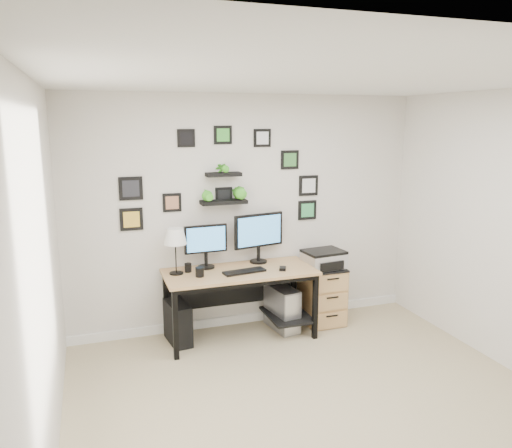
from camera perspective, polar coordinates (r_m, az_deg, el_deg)
name	(u,v)px	position (r m, az deg, el deg)	size (l,w,h in m)	color
room	(248,318)	(5.94, -0.88, -10.66)	(4.00, 4.00, 4.00)	tan
desk	(242,280)	(5.40, -1.60, -6.46)	(1.60, 0.70, 0.75)	tan
monitor_left	(206,243)	(5.36, -5.75, -2.18)	(0.47, 0.19, 0.48)	black
monitor_right	(259,234)	(5.53, 0.32, -1.12)	(0.59, 0.23, 0.56)	black
keyboard	(244,271)	(5.25, -1.34, -5.45)	(0.45, 0.14, 0.02)	black
mouse	(283,269)	(5.34, 3.06, -5.10)	(0.07, 0.10, 0.03)	black
table_lamp	(175,238)	(5.18, -9.23, -1.54)	(0.24, 0.24, 0.48)	black
mug	(200,272)	(5.14, -6.46, -5.47)	(0.09, 0.09, 0.10)	black
pen_cup	(188,268)	(5.31, -7.77, -4.97)	(0.07, 0.07, 0.09)	black
pc_tower_black	(178,322)	(5.44, -8.93, -11.06)	(0.19, 0.44, 0.44)	black
pc_tower_grey	(282,308)	(5.70, 3.01, -9.58)	(0.28, 0.52, 0.49)	gray
file_cabinet	(322,294)	(5.90, 7.54, -7.96)	(0.43, 0.53, 0.67)	tan
printer	(324,259)	(5.72, 7.75, -3.99)	(0.47, 0.40, 0.20)	silver
wall_decor	(225,183)	(5.40, -3.58, 4.66)	(2.24, 0.18, 1.08)	black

